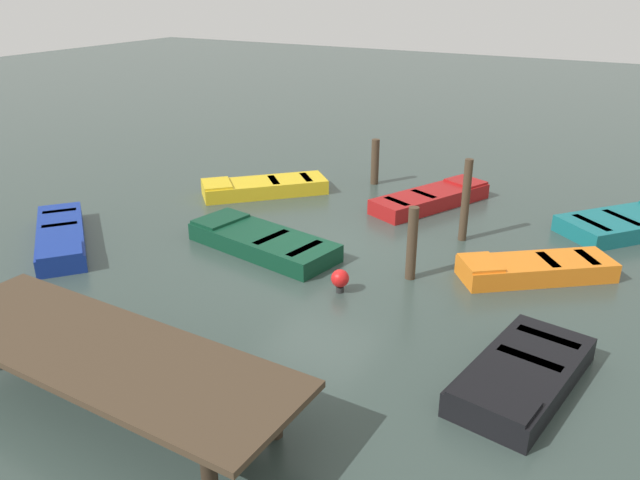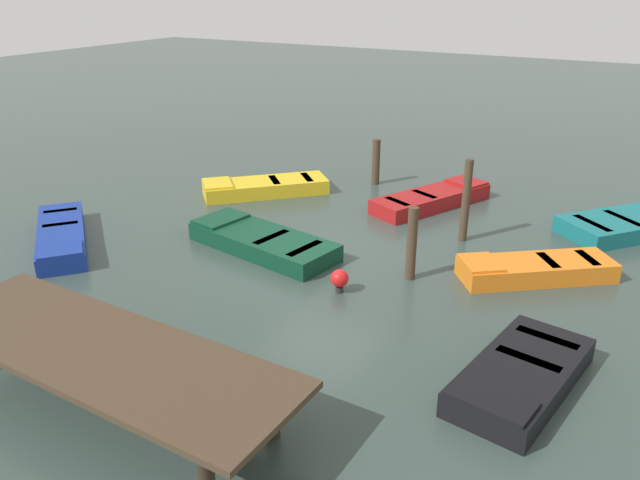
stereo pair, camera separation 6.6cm
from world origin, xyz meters
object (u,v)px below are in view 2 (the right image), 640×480
(rowboat_black, at_px, (521,376))
(rowboat_blue, at_px, (61,236))
(mooring_piling_far_right, at_px, (376,162))
(rowboat_orange, at_px, (535,269))
(rowboat_red, at_px, (432,198))
(mooring_piling_near_left, at_px, (466,201))
(rowboat_teal, at_px, (631,223))
(marker_buoy, at_px, (340,279))
(mooring_piling_mid_left, at_px, (412,244))
(rowboat_yellow, at_px, (264,187))
(rowboat_dark_green, at_px, (262,241))
(dock_segment, at_px, (101,354))

(rowboat_black, relative_size, rowboat_blue, 0.88)
(mooring_piling_far_right, bearing_deg, rowboat_orange, 142.98)
(rowboat_red, height_order, mooring_piling_near_left, mooring_piling_near_left)
(rowboat_teal, relative_size, marker_buoy, 7.44)
(rowboat_orange, bearing_deg, mooring_piling_mid_left, -7.86)
(rowboat_yellow, relative_size, rowboat_blue, 0.95)
(rowboat_dark_green, height_order, marker_buoy, marker_buoy)
(rowboat_dark_green, distance_m, mooring_piling_far_right, 5.81)
(dock_segment, height_order, mooring_piling_mid_left, mooring_piling_mid_left)
(rowboat_orange, distance_m, mooring_piling_mid_left, 2.65)
(rowboat_black, distance_m, rowboat_teal, 7.81)
(rowboat_teal, xyz_separation_m, rowboat_yellow, (9.44, 2.02, -0.00))
(rowboat_yellow, height_order, mooring_piling_mid_left, mooring_piling_mid_left)
(rowboat_dark_green, xyz_separation_m, mooring_piling_near_left, (-3.82, -2.82, 0.77))
(rowboat_teal, bearing_deg, dock_segment, -168.66)
(dock_segment, relative_size, rowboat_dark_green, 1.65)
(mooring_piling_far_right, relative_size, mooring_piling_mid_left, 0.87)
(mooring_piling_far_right, height_order, mooring_piling_mid_left, mooring_piling_mid_left)
(mooring_piling_far_right, bearing_deg, rowboat_teal, 176.55)
(rowboat_red, bearing_deg, rowboat_dark_green, 177.85)
(rowboat_teal, relative_size, mooring_piling_near_left, 1.81)
(rowboat_teal, distance_m, rowboat_blue, 13.66)
(dock_segment, relative_size, mooring_piling_near_left, 3.16)
(rowboat_yellow, distance_m, rowboat_blue, 5.77)
(rowboat_teal, height_order, rowboat_blue, same)
(rowboat_teal, bearing_deg, rowboat_black, -146.46)
(dock_segment, xyz_separation_m, rowboat_black, (-5.17, -3.36, -0.64))
(mooring_piling_mid_left, bearing_deg, rowboat_red, -75.25)
(mooring_piling_mid_left, relative_size, marker_buoy, 3.26)
(rowboat_dark_green, height_order, mooring_piling_near_left, mooring_piling_near_left)
(rowboat_orange, relative_size, marker_buoy, 6.48)
(rowboat_black, relative_size, rowboat_yellow, 0.92)
(dock_segment, height_order, marker_buoy, dock_segment)
(rowboat_teal, bearing_deg, rowboat_orange, -161.54)
(mooring_piling_near_left, bearing_deg, rowboat_teal, -143.32)
(dock_segment, distance_m, marker_buoy, 4.99)
(rowboat_dark_green, bearing_deg, mooring_piling_near_left, -133.32)
(mooring_piling_mid_left, bearing_deg, rowboat_teal, -126.22)
(rowboat_yellow, bearing_deg, dock_segment, 65.46)
(rowboat_black, relative_size, rowboat_orange, 0.97)
(rowboat_dark_green, relative_size, marker_buoy, 7.90)
(dock_segment, bearing_deg, marker_buoy, -103.62)
(rowboat_black, relative_size, rowboat_teal, 0.85)
(dock_segment, xyz_separation_m, mooring_piling_far_right, (1.06, -11.55, -0.17))
(rowboat_yellow, distance_m, mooring_piling_mid_left, 6.51)
(dock_segment, bearing_deg, mooring_piling_mid_left, -109.11)
(dock_segment, bearing_deg, mooring_piling_far_right, -83.13)
(rowboat_black, distance_m, rowboat_yellow, 10.34)
(dock_segment, xyz_separation_m, mooring_piling_mid_left, (-2.29, -6.05, -0.07))
(rowboat_black, relative_size, mooring_piling_far_right, 2.23)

